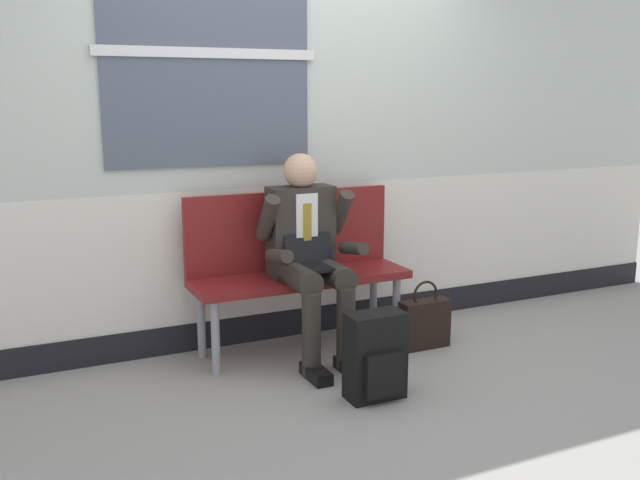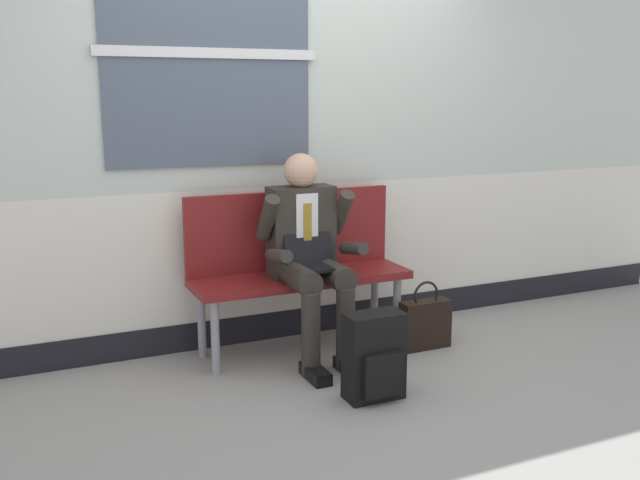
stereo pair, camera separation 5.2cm
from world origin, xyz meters
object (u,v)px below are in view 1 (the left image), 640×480
at_px(person_seated, 309,252).
at_px(handbag, 425,323).
at_px(bench_with_person, 296,259).
at_px(backpack, 376,357).

distance_m(person_seated, handbag, 0.90).
distance_m(bench_with_person, person_seated, 0.23).
bearing_deg(handbag, backpack, -140.77).
relative_size(bench_with_person, backpack, 2.89).
xyz_separation_m(backpack, handbag, (0.66, 0.54, -0.07)).
height_order(bench_with_person, person_seated, person_seated).
distance_m(bench_with_person, handbag, 0.92).
relative_size(bench_with_person, person_seated, 1.09).
xyz_separation_m(bench_with_person, backpack, (0.08, -0.90, -0.35)).
xyz_separation_m(person_seated, backpack, (0.08, -0.69, -0.44)).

